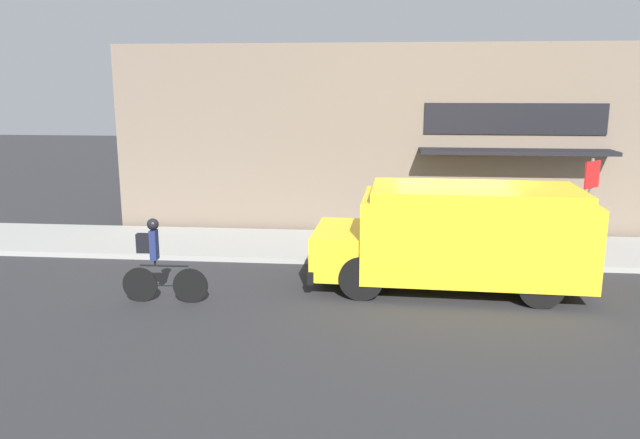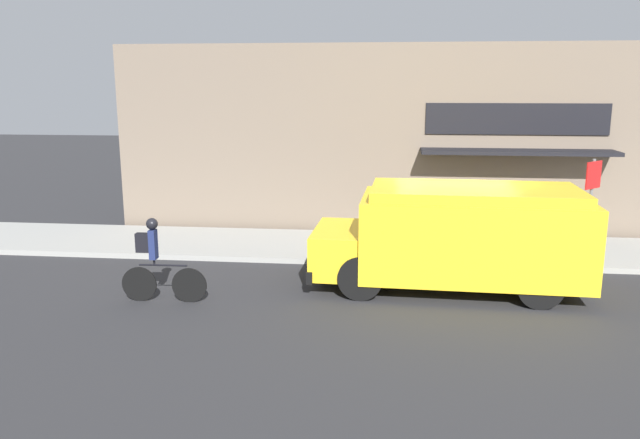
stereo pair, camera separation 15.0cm
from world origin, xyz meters
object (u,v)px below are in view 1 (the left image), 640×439
cyclist (158,262)px  stop_sign_post (590,193)px  school_bus (459,235)px  trash_bin (508,222)px

cyclist → stop_sign_post: bearing=18.4°
school_bus → trash_bin: (1.70, 3.80, -0.54)m
stop_sign_post → school_bus: bearing=-148.8°
school_bus → stop_sign_post: size_ratio=2.34×
school_bus → stop_sign_post: (3.04, 1.84, 0.58)m
stop_sign_post → trash_bin: 2.62m
school_bus → cyclist: school_bus is taller
cyclist → trash_bin: cyclist is taller
school_bus → trash_bin: size_ratio=6.27×
school_bus → cyclist: (-5.69, -1.41, -0.31)m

